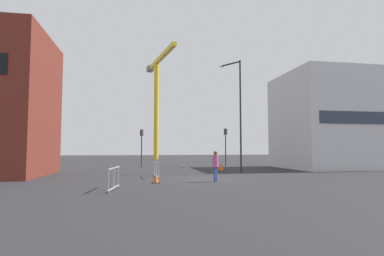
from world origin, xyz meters
TOP-DOWN VIEW (x-y plane):
  - ground at (0.00, 0.00)m, footprint 160.00×160.00m
  - office_block at (15.21, 8.75)m, footprint 9.80×9.02m
  - construction_crane at (-0.95, 38.48)m, footprint 4.38×17.48m
  - streetlamp_tall at (3.81, 4.46)m, footprint 1.44×1.81m
  - traffic_light_median at (-4.00, 14.39)m, footprint 0.37×0.37m
  - traffic_light_far at (5.50, 14.08)m, footprint 0.39×0.32m
  - pedestrian_walking at (0.23, -1.89)m, footprint 0.34×0.34m
  - safety_barrier_mid_span at (-5.48, -4.60)m, footprint 0.39×2.34m
  - safety_barrier_front at (0.41, 13.82)m, footprint 0.22×2.50m
  - safety_barrier_rear at (-3.09, 1.46)m, footprint 0.25×2.05m
  - traffic_cone_on_verge at (3.02, 7.10)m, footprint 0.69×0.69m
  - traffic_cone_by_barrier at (-3.31, -1.90)m, footprint 0.46×0.46m

SIDE VIEW (x-z plane):
  - ground at x=0.00m, z-range 0.00..0.00m
  - traffic_cone_by_barrier at x=-3.31m, z-range -0.02..0.44m
  - traffic_cone_on_verge at x=3.02m, z-range -0.02..0.68m
  - safety_barrier_rear at x=-3.09m, z-range 0.02..1.10m
  - safety_barrier_mid_span at x=-5.48m, z-range 0.02..1.10m
  - safety_barrier_front at x=0.41m, z-range 0.02..1.10m
  - pedestrian_walking at x=0.23m, z-range 0.16..2.00m
  - traffic_light_median at x=-4.00m, z-range 0.70..4.80m
  - traffic_light_far at x=5.50m, z-range 0.72..5.00m
  - office_block at x=15.21m, z-range 0.00..9.66m
  - streetlamp_tall at x=3.81m, z-range 0.76..10.11m
  - construction_crane at x=-0.95m, z-range 3.51..22.82m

